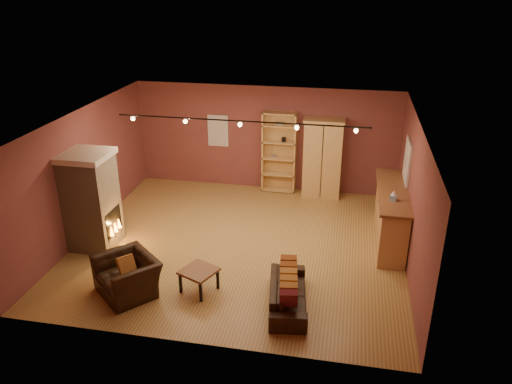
% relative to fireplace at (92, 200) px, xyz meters
% --- Properties ---
extents(floor, '(7.00, 7.00, 0.00)m').
position_rel_fireplace_xyz_m(floor, '(3.04, 0.60, -1.06)').
color(floor, olive).
rests_on(floor, ground).
extents(ceiling, '(7.00, 7.00, 0.00)m').
position_rel_fireplace_xyz_m(ceiling, '(3.04, 0.60, 1.74)').
color(ceiling, '#592F1C').
rests_on(ceiling, back_wall).
extents(back_wall, '(7.00, 0.02, 2.80)m').
position_rel_fireplace_xyz_m(back_wall, '(3.04, 3.85, 0.34)').
color(back_wall, brown).
rests_on(back_wall, floor).
extents(left_wall, '(0.02, 6.50, 2.80)m').
position_rel_fireplace_xyz_m(left_wall, '(-0.46, 0.60, 0.34)').
color(left_wall, brown).
rests_on(left_wall, floor).
extents(right_wall, '(0.02, 6.50, 2.80)m').
position_rel_fireplace_xyz_m(right_wall, '(6.54, 0.60, 0.34)').
color(right_wall, brown).
rests_on(right_wall, floor).
extents(fireplace, '(1.01, 0.98, 2.12)m').
position_rel_fireplace_xyz_m(fireplace, '(0.00, 0.00, 0.00)').
color(fireplace, tan).
rests_on(fireplace, floor).
extents(back_window, '(0.56, 0.04, 0.86)m').
position_rel_fireplace_xyz_m(back_window, '(1.74, 3.83, 0.49)').
color(back_window, silver).
rests_on(back_window, back_wall).
extents(bookcase, '(0.89, 0.35, 2.18)m').
position_rel_fireplace_xyz_m(bookcase, '(3.43, 3.73, 0.05)').
color(bookcase, '#DDB16B').
rests_on(bookcase, floor).
extents(armoire, '(1.03, 0.59, 2.09)m').
position_rel_fireplace_xyz_m(armoire, '(4.59, 3.58, -0.01)').
color(armoire, '#DDB16B').
rests_on(armoire, floor).
extents(bar_counter, '(0.67, 2.55, 1.22)m').
position_rel_fireplace_xyz_m(bar_counter, '(6.24, 1.38, -0.44)').
color(bar_counter, tan).
rests_on(bar_counter, floor).
extents(tissue_box, '(0.13, 0.13, 0.22)m').
position_rel_fireplace_xyz_m(tissue_box, '(6.19, 0.85, 0.25)').
color(tissue_box, '#83AFD2').
rests_on(tissue_box, bar_counter).
extents(right_window, '(0.05, 0.90, 1.00)m').
position_rel_fireplace_xyz_m(right_window, '(6.51, 2.00, 0.59)').
color(right_window, silver).
rests_on(right_window, right_wall).
extents(loveseat, '(0.69, 1.69, 0.71)m').
position_rel_fireplace_xyz_m(loveseat, '(4.37, -1.36, -0.71)').
color(loveseat, black).
rests_on(loveseat, floor).
extents(armchair, '(1.29, 1.26, 0.96)m').
position_rel_fireplace_xyz_m(armchair, '(1.43, -1.54, -0.58)').
color(armchair, black).
rests_on(armchair, floor).
extents(coffee_table, '(0.77, 0.77, 0.44)m').
position_rel_fireplace_xyz_m(coffee_table, '(2.69, -1.23, -0.68)').
color(coffee_table, brown).
rests_on(coffee_table, floor).
extents(track_rail, '(5.20, 0.09, 0.13)m').
position_rel_fireplace_xyz_m(track_rail, '(3.04, 0.80, 1.63)').
color(track_rail, black).
rests_on(track_rail, ceiling).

